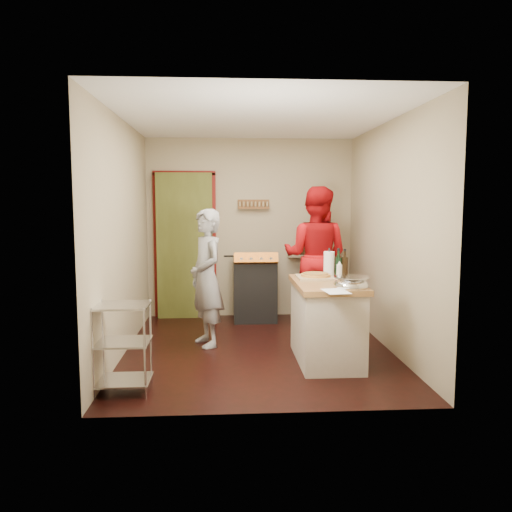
{
  "coord_description": "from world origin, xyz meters",
  "views": [
    {
      "loc": [
        -0.37,
        -5.57,
        1.69
      ],
      "look_at": [
        -0.02,
        0.0,
        1.08
      ],
      "focal_mm": 35.0,
      "sensor_mm": 36.0,
      "label": 1
    }
  ],
  "objects_px": {
    "person_red": "(315,256)",
    "island": "(327,319)",
    "person_stripe": "(207,278)",
    "wire_shelving": "(123,343)",
    "stove": "(255,289)"
  },
  "relations": [
    {
      "from": "person_red",
      "to": "island",
      "type": "bearing_deg",
      "value": 108.53
    },
    {
      "from": "island",
      "to": "person_stripe",
      "type": "relative_size",
      "value": 0.81
    },
    {
      "from": "person_stripe",
      "to": "person_red",
      "type": "height_order",
      "value": "person_red"
    },
    {
      "from": "wire_shelving",
      "to": "person_stripe",
      "type": "distance_m",
      "value": 1.61
    },
    {
      "from": "stove",
      "to": "island",
      "type": "bearing_deg",
      "value": -70.85
    },
    {
      "from": "stove",
      "to": "person_red",
      "type": "relative_size",
      "value": 0.53
    },
    {
      "from": "island",
      "to": "person_stripe",
      "type": "bearing_deg",
      "value": 152.55
    },
    {
      "from": "stove",
      "to": "person_stripe",
      "type": "height_order",
      "value": "person_stripe"
    },
    {
      "from": "wire_shelving",
      "to": "person_stripe",
      "type": "xyz_separation_m",
      "value": [
        0.69,
        1.41,
        0.36
      ]
    },
    {
      "from": "stove",
      "to": "island",
      "type": "relative_size",
      "value": 0.77
    },
    {
      "from": "stove",
      "to": "island",
      "type": "distance_m",
      "value": 1.99
    },
    {
      "from": "stove",
      "to": "person_red",
      "type": "xyz_separation_m",
      "value": [
        0.82,
        -0.28,
        0.5
      ]
    },
    {
      "from": "person_stripe",
      "to": "person_red",
      "type": "relative_size",
      "value": 0.85
    },
    {
      "from": "wire_shelving",
      "to": "island",
      "type": "xyz_separation_m",
      "value": [
        1.98,
        0.74,
        0.02
      ]
    },
    {
      "from": "wire_shelving",
      "to": "person_red",
      "type": "bearing_deg",
      "value": 47.46
    }
  ]
}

